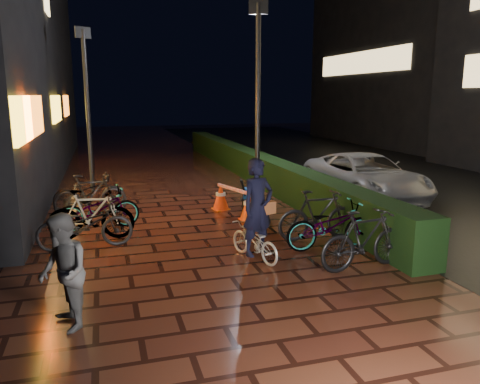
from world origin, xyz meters
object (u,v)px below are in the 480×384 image
object	(u,v)px
cart_assembly	(250,195)
bystander_person	(63,273)
traffic_barrier	(234,201)
van	(365,176)
cyclist	(256,223)

from	to	relation	value
cart_assembly	bystander_person	bearing A→B (deg)	-128.58
bystander_person	traffic_barrier	size ratio (longest dim) A/B	0.91
van	cyclist	size ratio (longest dim) A/B	2.45
van	cyclist	xyz separation A→B (m)	(-4.88, -4.26, 0.06)
van	cart_assembly	xyz separation A→B (m)	(-3.87, -0.72, -0.19)
cyclist	cart_assembly	size ratio (longest dim) A/B	2.09
bystander_person	traffic_barrier	bearing A→B (deg)	128.14
van	traffic_barrier	bearing A→B (deg)	-169.79
cart_assembly	van	bearing A→B (deg)	10.50
bystander_person	cart_assembly	size ratio (longest dim) A/B	1.69
cyclist	traffic_barrier	xyz separation A→B (m)	(0.54, 3.45, -0.37)
van	traffic_barrier	world-z (taller)	van
traffic_barrier	cart_assembly	distance (m)	0.50
bystander_person	cart_assembly	xyz separation A→B (m)	(4.26, 5.34, -0.31)
bystander_person	van	xyz separation A→B (m)	(8.13, 6.06, -0.12)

